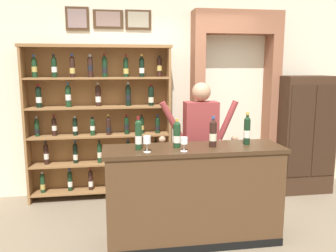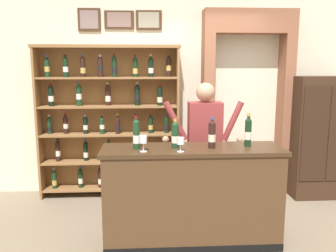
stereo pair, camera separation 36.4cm
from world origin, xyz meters
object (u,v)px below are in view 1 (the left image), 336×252
at_px(wine_shelf, 99,118).
at_px(tasting_bottle_brunello, 213,133).
at_px(tasting_bottle_rosso, 138,135).
at_px(tasting_bottle_chianti, 247,130).
at_px(shopkeeper, 201,136).
at_px(wine_glass_right, 147,141).
at_px(tasting_counter, 193,195).
at_px(wine_glass_spare, 184,141).
at_px(side_cabinet, 304,134).
at_px(tasting_bottle_prosecco, 177,134).

distance_m(wine_shelf, tasting_bottle_brunello, 1.86).
bearing_deg(tasting_bottle_rosso, tasting_bottle_chianti, 2.39).
height_order(shopkeeper, tasting_bottle_brunello, shopkeeper).
bearing_deg(shopkeeper, wine_glass_right, -134.67).
distance_m(tasting_counter, tasting_bottle_chianti, 0.86).
distance_m(tasting_counter, wine_glass_spare, 0.63).
bearing_deg(wine_shelf, side_cabinet, -3.79).
bearing_deg(side_cabinet, tasting_counter, -146.92).
bearing_deg(tasting_bottle_rosso, tasting_counter, 1.65).
height_order(wine_shelf, shopkeeper, wine_shelf).
xyz_separation_m(wine_shelf, tasting_bottle_rosso, (0.41, -1.45, 0.04)).
xyz_separation_m(tasting_bottle_rosso, tasting_bottle_chianti, (1.12, 0.05, 0.00)).
xyz_separation_m(tasting_bottle_brunello, tasting_bottle_chianti, (0.38, 0.05, 0.01)).
bearing_deg(tasting_bottle_prosecco, wine_glass_spare, -77.65).
xyz_separation_m(wine_glass_spare, wine_glass_right, (-0.35, 0.02, 0.02)).
relative_size(side_cabinet, wine_glass_spare, 11.93).
distance_m(side_cabinet, tasting_bottle_chianti, 1.84).
bearing_deg(wine_glass_right, tasting_bottle_rosso, 120.04).
bearing_deg(tasting_counter, tasting_bottle_brunello, -5.83).
xyz_separation_m(wine_shelf, shopkeeper, (1.18, -0.87, -0.12)).
distance_m(shopkeeper, tasting_bottle_prosecco, 0.70).
distance_m(tasting_bottle_brunello, wine_glass_spare, 0.35).
distance_m(wine_shelf, shopkeeper, 1.47).
height_order(tasting_counter, wine_glass_right, wine_glass_right).
bearing_deg(side_cabinet, wine_glass_spare, -145.53).
height_order(wine_shelf, tasting_counter, wine_shelf).
bearing_deg(shopkeeper, wine_glass_spare, -115.53).
height_order(side_cabinet, tasting_counter, side_cabinet).
relative_size(wine_shelf, tasting_bottle_brunello, 6.67).
bearing_deg(wine_glass_right, wine_shelf, 107.05).
distance_m(tasting_bottle_prosecco, tasting_bottle_brunello, 0.36).
bearing_deg(shopkeeper, tasting_bottle_chianti, -57.19).
bearing_deg(wine_glass_right, tasting_bottle_chianti, 9.01).
height_order(tasting_bottle_chianti, wine_glass_spare, tasting_bottle_chianti).
relative_size(wine_shelf, tasting_bottle_rosso, 6.39).
distance_m(tasting_bottle_rosso, wine_glass_right, 0.14).
relative_size(wine_shelf, wine_glass_spare, 14.87).
bearing_deg(tasting_bottle_chianti, wine_glass_spare, -164.77).
bearing_deg(shopkeeper, tasting_counter, -110.63).
distance_m(tasting_bottle_chianti, wine_glass_spare, 0.73).
relative_size(tasting_bottle_rosso, tasting_bottle_chianti, 0.97).
relative_size(tasting_bottle_prosecco, wine_glass_spare, 2.07).
xyz_separation_m(tasting_bottle_rosso, tasting_bottle_brunello, (0.74, -0.00, -0.00)).
bearing_deg(tasting_bottle_brunello, shopkeeper, 87.46).
distance_m(shopkeeper, wine_glass_right, 1.00).
bearing_deg(wine_glass_spare, side_cabinet, 34.47).
bearing_deg(wine_glass_right, tasting_counter, 15.63).
bearing_deg(side_cabinet, tasting_bottle_brunello, -143.73).
bearing_deg(side_cabinet, tasting_bottle_rosso, -152.90).
bearing_deg(wine_shelf, tasting_bottle_chianti, -42.58).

